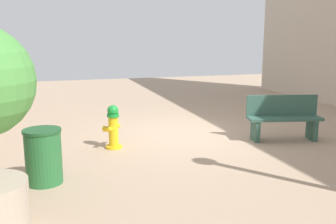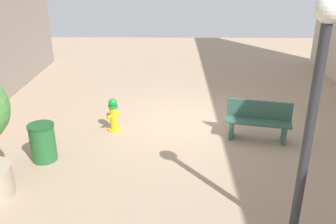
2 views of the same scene
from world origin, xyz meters
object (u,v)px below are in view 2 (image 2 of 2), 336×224
object	(u,v)px
street_lamp	(314,102)
fire_hydrant	(113,115)
trash_bin	(43,142)
bench_near	(258,120)

from	to	relation	value
street_lamp	fire_hydrant	bearing A→B (deg)	-49.01
street_lamp	trash_bin	world-z (taller)	street_lamp
street_lamp	trash_bin	size ratio (longest dim) A/B	4.39
bench_near	trash_bin	world-z (taller)	bench_near
bench_near	trash_bin	xyz separation A→B (m)	(4.89, 1.10, -0.07)
fire_hydrant	street_lamp	size ratio (longest dim) A/B	0.24
bench_near	trash_bin	size ratio (longest dim) A/B	1.91
trash_bin	street_lamp	bearing A→B (deg)	153.02
fire_hydrant	street_lamp	world-z (taller)	street_lamp
fire_hydrant	street_lamp	distance (m)	5.53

